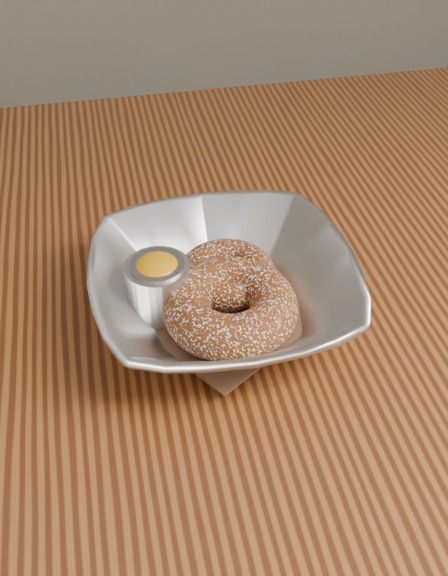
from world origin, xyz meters
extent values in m
cube|color=brown|center=(0.00, 0.00, 0.73)|extent=(1.20, 0.80, 0.04)
imported|color=silver|center=(-0.01, -0.06, 0.78)|extent=(0.23, 0.23, 0.06)
cube|color=brown|center=(-0.01, -0.06, 0.76)|extent=(0.20, 0.20, 0.00)
torus|color=maroon|center=(-0.01, -0.03, 0.78)|extent=(0.09, 0.09, 0.03)
torus|color=maroon|center=(-0.01, -0.08, 0.78)|extent=(0.14, 0.14, 0.04)
cylinder|color=silver|center=(-0.07, -0.05, 0.78)|extent=(0.06, 0.06, 0.05)
cylinder|color=gray|center=(-0.07, -0.05, 0.79)|extent=(0.05, 0.05, 0.05)
ellipsoid|color=#FF9707|center=(-0.07, -0.05, 0.80)|extent=(0.04, 0.04, 0.03)
camera|label=1|loc=(-0.10, -0.49, 1.16)|focal=42.00mm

